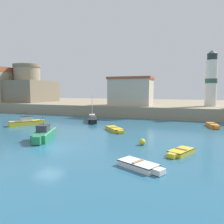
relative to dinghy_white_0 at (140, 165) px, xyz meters
The scene contains 14 objects.
ground_plane 9.45m from the dinghy_white_0, 166.96° to the left, with size 200.00×200.00×0.00m, color #28607F.
quay_seawall 47.49m from the dinghy_white_0, 101.18° to the left, with size 120.00×40.00×2.26m, color gray.
dinghy_white_0 is the anchor object (origin of this frame).
dinghy_yellow_1 5.19m from the dinghy_white_0, 60.86° to the left, with size 2.26×3.29×0.49m.
dinghy_orange_2 21.56m from the dinghy_white_0, 73.05° to the left, with size 1.88×4.19×0.62m.
dinghy_yellow_3 14.41m from the dinghy_white_0, 116.45° to the left, with size 3.63×3.95×0.53m.
sailboat_black_4 23.94m from the dinghy_white_0, 123.37° to the left, with size 3.93×6.37×4.63m.
motorboat_yellow_5 24.69m from the dinghy_white_0, 149.14° to the left, with size 4.09×4.98×2.37m.
motorboat_green_7 13.20m from the dinghy_white_0, 156.80° to the left, with size 3.21×5.46×2.57m.
mooring_buoy 6.69m from the dinghy_white_0, 100.73° to the left, with size 0.63×0.63×0.63m, color yellow.
church 62.64m from the dinghy_white_0, 143.81° to the left, with size 14.91×16.26×15.46m.
fortress 55.04m from the dinghy_white_0, 138.84° to the left, with size 12.81×12.81×10.51m.
lighthouse 35.90m from the dinghy_white_0, 78.85° to the left, with size 2.34×2.34×11.32m.
harbor_shed_near_wharf 32.83m from the dinghy_white_0, 106.49° to the left, with size 9.32×5.61×6.07m.
Camera 1 is at (12.53, -16.77, 5.46)m, focal length 35.00 mm.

